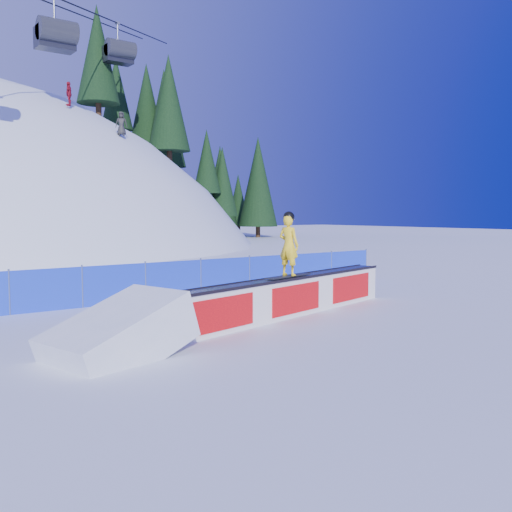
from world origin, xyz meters
TOP-DOWN VIEW (x-y plane):
  - ground at (0.00, 0.00)m, footprint 160.00×160.00m
  - treeline at (24.07, 41.80)m, footprint 24.56×12.00m
  - safety_fence at (0.00, 4.50)m, footprint 22.05×0.05m
  - rail_box at (2.91, -0.10)m, footprint 8.71×2.72m
  - snow_ramp at (-2.43, -1.43)m, footprint 3.07×2.32m
  - snowboarder at (2.94, -0.09)m, footprint 1.68×0.69m

SIDE VIEW (x-z plane):
  - ground at x=0.00m, z-range 0.00..0.00m
  - snow_ramp at x=-2.43m, z-range -0.85..0.85m
  - rail_box at x=2.91m, z-range -0.01..1.05m
  - safety_fence at x=0.00m, z-range -0.05..1.25m
  - snowboarder at x=2.94m, z-range 1.04..2.78m
  - treeline at x=24.07m, z-range -1.30..19.85m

